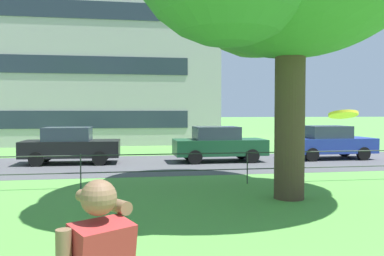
# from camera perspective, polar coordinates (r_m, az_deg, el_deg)

# --- Properties ---
(street_strip) EXTENTS (80.00, 6.62, 0.01)m
(street_strip) POSITION_cam_1_polar(r_m,az_deg,el_deg) (17.33, -13.44, -5.06)
(street_strip) COLOR #4C4C51
(street_strip) RESTS_ON ground
(park_fence) EXTENTS (39.56, 0.04, 1.00)m
(park_fence) POSITION_cam_1_polar(r_m,az_deg,el_deg) (12.22, -15.17, -4.99)
(park_fence) COLOR #333833
(park_fence) RESTS_ON ground
(frisbee) EXTENTS (0.31, 0.31, 0.09)m
(frisbee) POSITION_cam_1_polar(r_m,az_deg,el_deg) (4.12, 20.21, 1.79)
(frisbee) COLOR yellow
(car_black_left) EXTENTS (4.06, 1.92, 1.54)m
(car_black_left) POSITION_cam_1_polar(r_m,az_deg,el_deg) (18.10, -16.48, -2.31)
(car_black_left) COLOR black
(car_black_left) RESTS_ON ground
(car_dark_green_far_left) EXTENTS (4.02, 1.85, 1.54)m
(car_dark_green_far_left) POSITION_cam_1_polar(r_m,az_deg,el_deg) (18.15, 3.71, -2.21)
(car_dark_green_far_left) COLOR #194C2D
(car_dark_green_far_left) RESTS_ON ground
(car_blue_far_right) EXTENTS (4.01, 1.84, 1.54)m
(car_blue_far_right) POSITION_cam_1_polar(r_m,az_deg,el_deg) (20.12, 18.38, -1.87)
(car_blue_far_right) COLOR #233899
(car_blue_far_right) RESTS_ON ground
(apartment_building_background) EXTENTS (28.19, 10.52, 17.33)m
(apartment_building_background) POSITION_cam_1_polar(r_m,az_deg,el_deg) (33.01, -23.31, 13.44)
(apartment_building_background) COLOR #B7B2AD
(apartment_building_background) RESTS_ON ground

